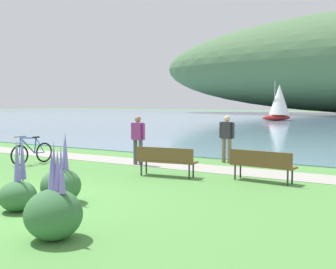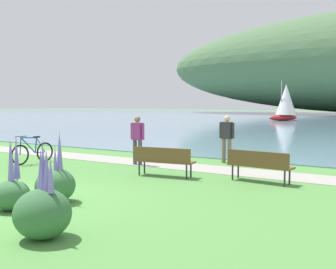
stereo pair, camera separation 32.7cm
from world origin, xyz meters
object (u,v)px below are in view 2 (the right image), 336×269
person_on_the_grass (137,137)px  sailboat_toward_hillside (286,102)px  person_at_shoreline (227,136)px  park_bench_further_along (259,164)px  park_bench_near_camera (164,159)px  bicycle_leaning_near_bench (33,152)px

person_on_the_grass → sailboat_toward_hillside: 36.75m
person_at_shoreline → sailboat_toward_hillside: sailboat_toward_hillside is taller
park_bench_further_along → person_on_the_grass: (-4.73, 0.81, 0.46)m
person_on_the_grass → park_bench_near_camera: bearing=-35.7°
park_bench_further_along → person_at_shoreline: 3.73m
park_bench_near_camera → person_at_shoreline: 3.61m
park_bench_near_camera → sailboat_toward_hillside: sailboat_toward_hillside is taller
sailboat_toward_hillside → person_at_shoreline: bearing=-76.4°
bicycle_leaning_near_bench → person_at_shoreline: size_ratio=1.04×
sailboat_toward_hillside → park_bench_near_camera: bearing=-78.2°
bicycle_leaning_near_bench → person_on_the_grass: 3.83m
park_bench_near_camera → person_on_the_grass: 2.56m
park_bench_near_camera → person_at_shoreline: size_ratio=1.08×
park_bench_further_along → person_on_the_grass: size_ratio=1.07×
park_bench_further_along → sailboat_toward_hillside: bearing=105.9°
park_bench_near_camera → bicycle_leaning_near_bench: bicycle_leaning_near_bench is taller
person_at_shoreline → person_on_the_grass: bearing=-139.3°
park_bench_near_camera → person_on_the_grass: bearing=144.3°
park_bench_further_along → person_on_the_grass: person_on_the_grass is taller
park_bench_further_along → person_on_the_grass: bearing=170.2°
person_at_shoreline → sailboat_toward_hillside: size_ratio=0.38×
person_on_the_grass → sailboat_toward_hillside: bearing=99.2°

